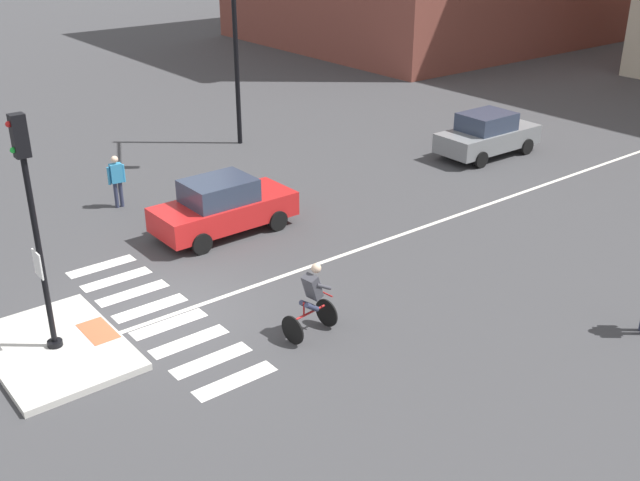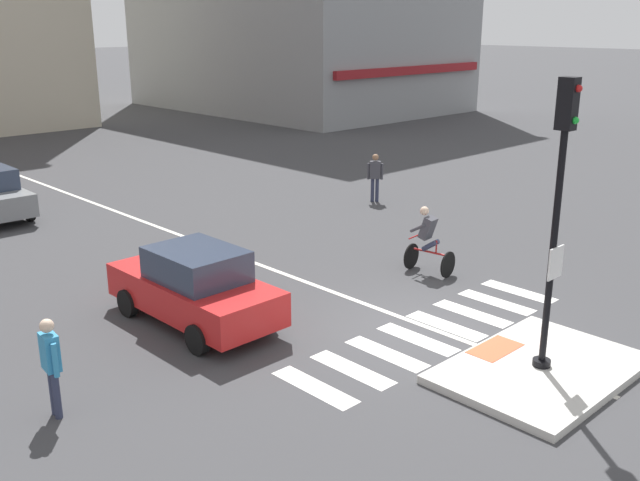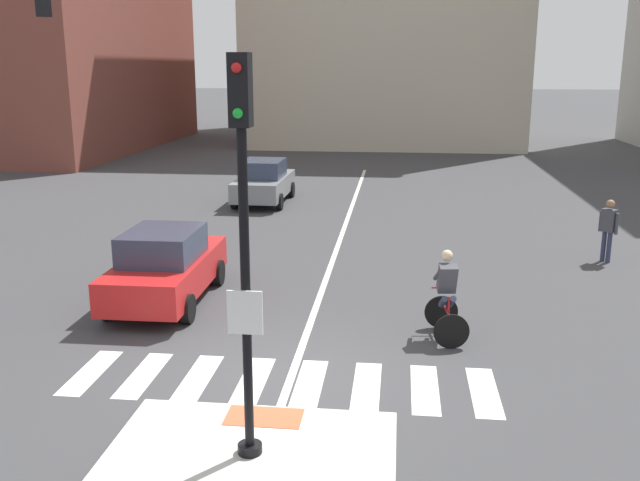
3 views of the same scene
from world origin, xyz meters
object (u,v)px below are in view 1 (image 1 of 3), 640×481
object	(u,v)px
traffic_light_mast	(239,21)
cyclist	(312,299)
car_grey_westbound_distant	(487,134)
pedestrian_at_curb_left	(117,177)
signal_pole	(32,214)
car_red_westbound_near	(223,206)

from	to	relation	value
traffic_light_mast	cyclist	xyz separation A→B (m)	(12.03, -6.02, -3.96)
car_grey_westbound_distant	cyclist	bearing A→B (deg)	-65.00
pedestrian_at_curb_left	car_grey_westbound_distant	bearing A→B (deg)	74.28
signal_pole	pedestrian_at_curb_left	world-z (taller)	signal_pole
traffic_light_mast	car_grey_westbound_distant	bearing A→B (deg)	48.63
pedestrian_at_curb_left	signal_pole	bearing A→B (deg)	-33.85
traffic_light_mast	pedestrian_at_curb_left	distance (m)	7.65
cyclist	pedestrian_at_curb_left	world-z (taller)	cyclist
traffic_light_mast	pedestrian_at_curb_left	xyz separation A→B (m)	(2.37, -6.17, -3.85)
signal_pole	car_red_westbound_near	bearing A→B (deg)	117.22
pedestrian_at_curb_left	traffic_light_mast	bearing A→B (deg)	111.01
car_grey_westbound_distant	traffic_light_mast	bearing A→B (deg)	-131.37
cyclist	pedestrian_at_curb_left	size ratio (longest dim) A/B	1.01
car_grey_westbound_distant	pedestrian_at_curb_left	bearing A→B (deg)	-105.72
signal_pole	pedestrian_at_curb_left	distance (m)	8.57
car_red_westbound_near	pedestrian_at_curb_left	distance (m)	4.02
car_red_westbound_near	cyclist	size ratio (longest dim) A/B	2.45
traffic_light_mast	car_red_westbound_near	xyz separation A→B (m)	(6.09, -4.64, -4.02)
traffic_light_mast	cyclist	world-z (taller)	traffic_light_mast
signal_pole	cyclist	xyz separation A→B (m)	(2.79, 4.76, -2.31)
car_grey_westbound_distant	car_red_westbound_near	distance (m)	11.49
car_grey_westbound_distant	car_red_westbound_near	bearing A→B (deg)	-89.74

